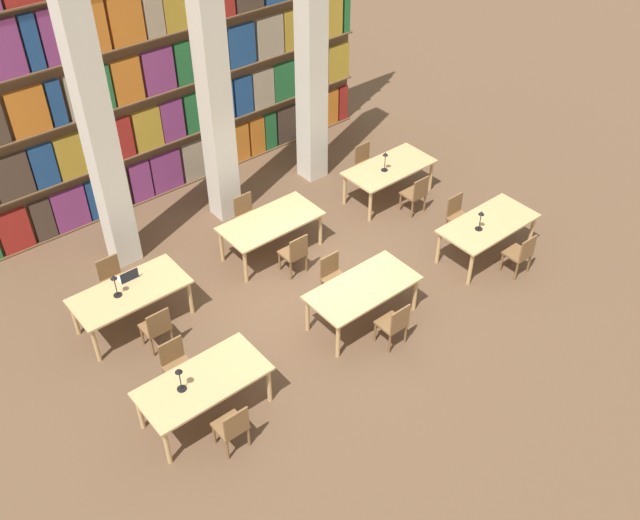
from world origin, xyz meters
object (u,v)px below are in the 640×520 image
(desk_lamp_2, at_px, (115,282))
(chair_6, at_px, (157,327))
(chair_7, at_px, (113,279))
(laptop, at_px, (128,277))
(chair_4, at_px, (521,253))
(reading_table_1, at_px, (363,290))
(chair_0, at_px, (233,427))
(pillar_right, at_px, (311,43))
(desk_lamp_3, at_px, (385,158))
(reading_table_4, at_px, (271,224))
(chair_8, at_px, (295,253))
(chair_1, at_px, (177,364))
(chair_3, at_px, (334,276))
(desk_lamp_0, at_px, (179,376))
(desk_lamp_1, at_px, (481,217))
(pillar_center, at_px, (212,76))
(chair_5, at_px, (458,215))
(reading_table_3, at_px, (130,294))
(chair_10, at_px, (416,193))
(reading_table_2, at_px, (488,226))
(reading_table_0, at_px, (203,384))
(reading_table_5, at_px, (389,170))
(pillar_left, at_px, (94,114))
(chair_2, at_px, (394,324))
(chair_11, at_px, (365,163))

(desk_lamp_2, bearing_deg, chair_6, -72.78)
(chair_7, relative_size, laptop, 2.69)
(chair_4, bearing_deg, reading_table_1, 163.35)
(chair_0, bearing_deg, desk_lamp_2, 91.42)
(desk_lamp_2, bearing_deg, pillar_right, 17.52)
(chair_6, bearing_deg, desk_lamp_3, 7.58)
(reading_table_4, xyz_separation_m, chair_8, (-0.03, -0.75, -0.20))
(chair_1, relative_size, chair_3, 1.00)
(desk_lamp_0, xyz_separation_m, chair_6, (0.45, 1.60, -0.57))
(desk_lamp_1, bearing_deg, laptop, 153.30)
(pillar_center, height_order, chair_5, pillar_center)
(reading_table_3, bearing_deg, chair_10, -6.78)
(chair_3, height_order, laptop, laptop)
(chair_1, height_order, desk_lamp_2, desk_lamp_2)
(chair_1, xyz_separation_m, reading_table_1, (3.14, -0.71, 0.20))
(chair_1, height_order, reading_table_2, chair_1)
(chair_7, height_order, laptop, laptop)
(chair_8, bearing_deg, reading_table_0, -149.98)
(chair_1, height_order, laptop, laptop)
(pillar_right, xyz_separation_m, desk_lamp_3, (0.50, -1.72, -1.97))
(reading_table_0, xyz_separation_m, chair_1, (-0.02, 0.75, -0.20))
(reading_table_1, xyz_separation_m, reading_table_4, (-0.08, 2.45, 0.00))
(reading_table_1, relative_size, reading_table_5, 1.00)
(chair_1, distance_m, chair_6, 0.91)
(pillar_left, relative_size, chair_5, 6.97)
(chair_10, bearing_deg, chair_7, 166.14)
(chair_0, xyz_separation_m, reading_table_5, (6.04, 3.20, 0.20))
(chair_5, bearing_deg, pillar_center, -48.55)
(reading_table_3, xyz_separation_m, reading_table_5, (5.92, 0.05, 0.00))
(chair_3, xyz_separation_m, reading_table_5, (2.89, 1.65, 0.20))
(chair_5, bearing_deg, chair_2, 24.20)
(reading_table_4, distance_m, chair_8, 0.78)
(pillar_left, xyz_separation_m, reading_table_0, (-0.79, -4.13, -2.34))
(pillar_left, bearing_deg, pillar_right, 0.00)
(reading_table_3, relative_size, chair_6, 2.20)
(pillar_left, relative_size, reading_table_5, 3.17)
(chair_0, bearing_deg, chair_11, 33.03)
(pillar_center, relative_size, chair_7, 6.97)
(pillar_right, xyz_separation_m, chair_1, (-5.36, -3.37, -2.54))
(reading_table_3, relative_size, chair_10, 2.20)
(desk_lamp_3, bearing_deg, chair_2, -130.98)
(reading_table_1, height_order, desk_lamp_2, desk_lamp_2)
(reading_table_2, distance_m, chair_11, 3.32)
(chair_7, bearing_deg, chair_8, 153.74)
(chair_3, xyz_separation_m, chair_4, (3.02, -1.66, 0.00))
(reading_table_0, bearing_deg, desk_lamp_1, -1.26)
(laptop, xyz_separation_m, reading_table_4, (2.81, -0.18, -0.12))
(chair_0, xyz_separation_m, reading_table_4, (3.06, 3.24, 0.20))
(pillar_left, bearing_deg, laptop, -111.33)
(reading_table_3, distance_m, chair_7, 0.78)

